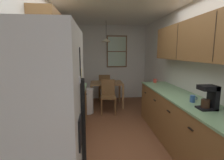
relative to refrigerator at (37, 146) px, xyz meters
The scene contains 23 objects.
ground_plane 2.52m from the refrigerator, 66.27° to the left, with size 12.00×12.00×0.00m, color brown.
wall_left 2.22m from the refrigerator, 100.61° to the left, with size 0.10×9.00×2.55m, color silver.
wall_right 3.17m from the refrigerator, 43.16° to the left, with size 0.10×9.00×2.55m, color silver.
wall_back 4.91m from the refrigerator, 78.85° to the left, with size 4.40×0.10×2.55m, color silver.
ceiling_slab 2.89m from the refrigerator, 66.27° to the left, with size 4.40×9.00×0.08m, color white.
refrigerator is the anchor object (origin of this frame).
stove_range 0.84m from the refrigerator, 93.81° to the left, with size 0.66×0.58×1.10m.
microwave_over_range 1.06m from the refrigerator, 102.67° to the left, with size 0.39×0.58×0.33m.
counter_left 1.98m from the refrigerator, 91.59° to the left, with size 0.64×1.83×0.90m.
upper_cabinets_left 2.11m from the refrigerator, 95.89° to the left, with size 0.33×1.91×0.68m.
counter_right 2.36m from the refrigerator, 32.82° to the left, with size 0.64×3.29×0.90m.
upper_cabinets_right 2.58m from the refrigerator, 30.02° to the left, with size 0.33×2.97×0.65m.
dining_table 3.93m from the refrigerator, 78.20° to the left, with size 0.96×0.76×0.73m.
dining_chair_near 3.37m from the refrigerator, 75.99° to the left, with size 0.41×0.41×0.90m.
dining_chair_far 4.51m from the refrigerator, 80.01° to the left, with size 0.44×0.44×0.90m.
pendant_light 4.06m from the refrigerator, 78.20° to the left, with size 0.29×0.29×0.62m.
back_window 4.94m from the refrigerator, 75.45° to the left, with size 0.71×0.05×1.09m.
trash_bin 3.31m from the refrigerator, 85.66° to the left, with size 0.32×0.32×0.68m, color white.
storage_canister 1.23m from the refrigerator, 92.50° to the left, with size 0.13×0.13×0.19m.
dish_towel 1.00m from the refrigerator, 70.44° to the left, with size 0.02×0.16×0.24m, color white.
coffee_maker 2.09m from the refrigerator, 20.78° to the left, with size 0.22×0.18×0.32m.
mug_by_coffeemaker 2.19m from the refrigerator, 29.09° to the left, with size 0.11×0.08×0.11m.
mug_spare 3.36m from the refrigerator, 54.98° to the left, with size 0.12×0.08×0.09m.
Camera 1 is at (-0.48, -2.47, 1.64)m, focal length 27.77 mm.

